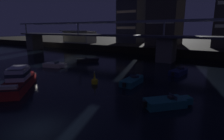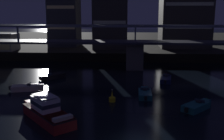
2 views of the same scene
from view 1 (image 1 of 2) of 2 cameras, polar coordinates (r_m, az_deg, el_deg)
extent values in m
plane|color=black|center=(15.56, -22.47, -16.95)|extent=(400.00, 400.00, 0.00)
cube|color=black|center=(91.11, 24.83, 7.62)|extent=(240.00, 80.00, 2.20)
cube|color=#605B51|center=(73.38, -23.18, 8.11)|extent=(3.60, 4.40, 5.55)
cube|color=#605B51|center=(43.94, 16.75, 6.12)|extent=(3.60, 4.40, 5.55)
cube|color=#33333D|center=(43.72, 17.00, 10.02)|extent=(102.98, 6.40, 0.45)
cube|color=slate|center=(40.93, 16.22, 14.73)|extent=(102.98, 0.36, 0.36)
cube|color=slate|center=(46.52, 18.25, 14.30)|extent=(102.98, 0.36, 0.36)
cube|color=slate|center=(71.60, -25.45, 11.69)|extent=(0.30, 0.30, 3.20)
cube|color=slate|center=(53.03, -10.62, 12.72)|extent=(0.30, 0.30, 3.20)
cube|color=slate|center=(40.89, 16.08, 12.49)|extent=(0.30, 0.30, 3.20)
cube|color=#282833|center=(73.47, 6.19, 19.76)|extent=(8.52, 8.96, 28.55)
cube|color=beige|center=(68.88, 4.33, 13.12)|extent=(7.84, 0.10, 0.90)
cube|color=beige|center=(69.15, 4.41, 17.86)|extent=(7.84, 0.10, 0.90)
cube|color=beige|center=(58.80, 14.71, 14.41)|extent=(8.59, 0.10, 0.90)
cube|color=#B2AD9E|center=(72.84, -10.20, 10.18)|extent=(12.00, 6.00, 4.40)
cube|color=#EAD88C|center=(70.63, -11.85, 9.68)|extent=(11.20, 0.10, 2.64)
cube|color=#4C4C51|center=(70.14, -12.27, 11.92)|extent=(12.40, 1.60, 0.30)
cube|color=maroon|center=(25.72, -27.46, -4.19)|extent=(7.28, 7.69, 1.20)
cube|color=maroon|center=(29.92, -24.98, -1.55)|extent=(1.80, 1.77, 1.04)
cube|color=black|center=(25.58, -27.59, -3.00)|extent=(7.40, 7.80, 0.10)
cube|color=white|center=(25.96, -27.37, -1.06)|extent=(3.70, 3.78, 1.40)
cube|color=#283342|center=(25.95, -27.39, -0.95)|extent=(3.76, 3.84, 0.44)
cube|color=silver|center=(25.79, -27.57, 0.78)|extent=(3.33, 3.41, 0.08)
cube|color=#B7B2A8|center=(22.43, -30.16, -4.75)|extent=(1.95, 1.84, 0.36)
cube|color=black|center=(42.41, -7.26, 3.09)|extent=(4.01, 4.07, 0.80)
cube|color=black|center=(42.18, -10.51, 3.00)|extent=(1.34, 1.33, 0.70)
cube|color=#283342|center=(42.22, -8.43, 3.81)|extent=(1.04, 1.01, 0.36)
cube|color=#262628|center=(42.25, -8.09, 3.75)|extent=(0.68, 0.68, 0.24)
cube|color=black|center=(42.70, -4.39, 3.36)|extent=(0.51, 0.51, 0.60)
sphere|color=#33D84C|center=(42.09, -10.87, 3.55)|extent=(0.12, 0.12, 0.12)
cube|color=#196066|center=(25.07, 6.21, -3.66)|extent=(1.87, 3.94, 0.80)
cube|color=#196066|center=(27.16, 8.51, -2.34)|extent=(1.01, 0.92, 0.70)
cube|color=#283342|center=(25.66, 7.10, -1.96)|extent=(1.35, 0.12, 0.36)
cube|color=#262628|center=(25.45, 6.85, -2.22)|extent=(0.57, 0.41, 0.24)
cube|color=black|center=(23.22, 3.81, -4.71)|extent=(0.37, 0.37, 0.60)
sphere|color=red|center=(27.27, 8.75, -1.35)|extent=(0.12, 0.12, 0.12)
cube|color=#19234C|center=(32.31, 20.11, -0.64)|extent=(2.45, 4.16, 0.80)
cube|color=#19234C|center=(34.51, 21.62, 0.14)|extent=(1.13, 1.06, 0.70)
cube|color=#283342|center=(32.97, 20.74, 0.60)|extent=(1.35, 0.33, 0.36)
cube|color=#262628|center=(32.75, 20.57, 0.43)|extent=(0.62, 0.49, 0.24)
cube|color=black|center=(30.34, 18.59, -1.17)|extent=(0.42, 0.42, 0.60)
sphere|color=red|center=(34.65, 21.82, 0.90)|extent=(0.12, 0.12, 0.12)
cube|color=#196066|center=(18.76, 16.27, -9.89)|extent=(4.01, 4.06, 0.80)
cube|color=#196066|center=(20.01, 22.31, -8.75)|extent=(1.34, 1.34, 0.70)
cube|color=#283342|center=(18.98, 18.62, -7.91)|extent=(1.04, 1.01, 0.36)
cube|color=#262628|center=(18.87, 17.96, -8.18)|extent=(0.68, 0.68, 0.24)
cube|color=black|center=(17.78, 10.17, -10.51)|extent=(0.51, 0.51, 0.60)
sphere|color=#33D84C|center=(20.01, 23.00, -7.50)|extent=(0.12, 0.12, 0.12)
cube|color=beige|center=(38.11, -17.95, 1.47)|extent=(4.23, 2.71, 0.80)
cube|color=beige|center=(36.77, -14.90, 1.35)|extent=(1.12, 1.18, 0.70)
cube|color=#283342|center=(37.52, -16.95, 2.27)|extent=(0.43, 1.33, 0.36)
cube|color=#262628|center=(37.67, -17.26, 2.20)|extent=(0.53, 0.64, 0.24)
cube|color=black|center=(39.37, -20.53, 1.77)|extent=(0.44, 0.44, 0.60)
sphere|color=beige|center=(36.55, -14.60, 1.99)|extent=(0.12, 0.12, 0.12)
cylinder|color=yellow|center=(25.43, -5.50, -3.65)|extent=(0.90, 0.90, 0.60)
cone|color=yellow|center=(25.21, -5.54, -1.91)|extent=(0.36, 0.36, 1.00)
sphere|color=#F2EAB2|center=(25.07, -5.57, -0.62)|extent=(0.16, 0.16, 0.16)
camera|label=2|loc=(20.27, -110.02, 7.38)|focal=42.96mm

